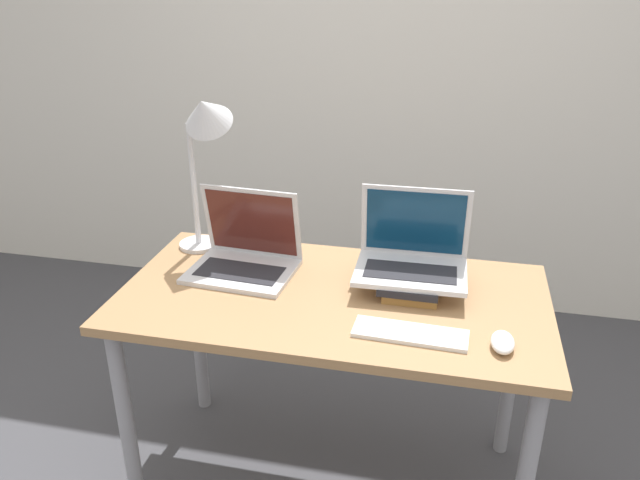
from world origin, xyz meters
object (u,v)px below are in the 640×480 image
laptop_on_books (412,255)px  wireless_keyboard (410,333)px  book_stack (411,283)px  desk_lamp (204,131)px  laptop_left (245,255)px  mouse (503,342)px

laptop_on_books → wireless_keyboard: (0.03, -0.31, -0.09)m
book_stack → desk_lamp: (-0.71, 0.13, 0.41)m
book_stack → wireless_keyboard: 0.26m
book_stack → wireless_keyboard: bearing=-85.3°
desk_lamp → laptop_on_books: bearing=-6.9°
laptop_left → laptop_on_books: 0.55m
laptop_left → wireless_keyboard: laptop_left is taller
book_stack → mouse: size_ratio=2.12×
laptop_left → book_stack: laptop_left is taller
laptop_on_books → laptop_left: bearing=-178.0°
wireless_keyboard → book_stack: bearing=94.7°
laptop_left → wireless_keyboard: size_ratio=1.11×
laptop_left → desk_lamp: size_ratio=0.61×
laptop_left → wireless_keyboard: 0.65m
wireless_keyboard → mouse: mouse is taller
mouse → desk_lamp: desk_lamp is taller
laptop_left → mouse: size_ratio=3.27×
laptop_left → laptop_on_books: (0.55, 0.02, 0.05)m
laptop_on_books → book_stack: bearing=-83.5°
laptop_left → desk_lamp: (-0.16, 0.11, 0.39)m
mouse → laptop_left: bearing=160.3°
mouse → book_stack: bearing=135.0°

